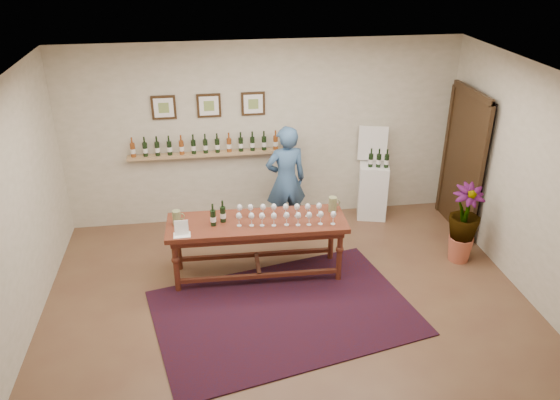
{
  "coord_description": "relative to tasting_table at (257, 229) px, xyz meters",
  "views": [
    {
      "loc": [
        -0.92,
        -5.34,
        4.17
      ],
      "look_at": [
        0.0,
        0.8,
        1.1
      ],
      "focal_mm": 35.0,
      "sensor_mm": 36.0,
      "label": 1
    }
  ],
  "objects": [
    {
      "name": "pitcher_left",
      "position": [
        -1.01,
        0.05,
        0.22
      ],
      "size": [
        0.14,
        0.14,
        0.2
      ],
      "primitive_type": null,
      "rotation": [
        0.0,
        0.0,
        -0.16
      ],
      "color": "olive",
      "rests_on": "tasting_table"
    },
    {
      "name": "potted_plant",
      "position": [
        2.84,
        -0.06,
        -0.12
      ],
      "size": [
        0.55,
        0.55,
        0.99
      ],
      "rotation": [
        0.0,
        0.0,
        -0.05
      ],
      "color": "#AE533A",
      "rests_on": "ground"
    },
    {
      "name": "table_bottles",
      "position": [
        -0.49,
        0.01,
        0.28
      ],
      "size": [
        0.3,
        0.18,
        0.31
      ],
      "primitive_type": null,
      "rotation": [
        0.0,
        0.0,
        -0.04
      ],
      "color": "black",
      "rests_on": "tasting_table"
    },
    {
      "name": "table_glasses",
      "position": [
        0.3,
        -0.04,
        0.22
      ],
      "size": [
        1.41,
        0.46,
        0.19
      ],
      "primitive_type": null,
      "rotation": [
        0.0,
        0.0,
        -0.11
      ],
      "color": "silver",
      "rests_on": "tasting_table"
    },
    {
      "name": "tasting_table",
      "position": [
        0.0,
        0.0,
        0.0
      ],
      "size": [
        2.33,
        0.8,
        0.82
      ],
      "rotation": [
        0.0,
        0.0,
        -0.03
      ],
      "color": "#4C2813",
      "rests_on": "ground"
    },
    {
      "name": "menu_card",
      "position": [
        -0.95,
        -0.21,
        0.22
      ],
      "size": [
        0.21,
        0.16,
        0.19
      ],
      "primitive_type": "cube",
      "rotation": [
        0.0,
        0.0,
        0.03
      ],
      "color": "white",
      "rests_on": "tasting_table"
    },
    {
      "name": "info_sign",
      "position": [
        2.0,
        1.55,
        0.5
      ],
      "size": [
        0.44,
        0.14,
        0.61
      ],
      "primitive_type": "cube",
      "rotation": [
        0.0,
        0.0,
        -0.26
      ],
      "color": "white",
      "rests_on": "display_pedestal"
    },
    {
      "name": "pedestal_bottles",
      "position": [
        2.04,
        1.33,
        0.34
      ],
      "size": [
        0.3,
        0.15,
        0.29
      ],
      "primitive_type": null,
      "rotation": [
        0.0,
        0.0,
        -0.26
      ],
      "color": "black",
      "rests_on": "display_pedestal"
    },
    {
      "name": "display_pedestal",
      "position": [
        2.01,
        1.42,
        -0.25
      ],
      "size": [
        0.55,
        0.55,
        0.89
      ],
      "primitive_type": "cube",
      "rotation": [
        0.0,
        0.0,
        -0.26
      ],
      "color": "white",
      "rests_on": "ground"
    },
    {
      "name": "rug",
      "position": [
        0.22,
        -0.88,
        -0.69
      ],
      "size": [
        3.41,
        2.63,
        0.02
      ],
      "primitive_type": "cube",
      "rotation": [
        0.0,
        0.0,
        0.21
      ],
      "color": "#410D0B",
      "rests_on": "ground"
    },
    {
      "name": "ground",
      "position": [
        0.3,
        -0.81,
        -0.7
      ],
      "size": [
        6.0,
        6.0,
        0.0
      ],
      "primitive_type": "plane",
      "color": "brown",
      "rests_on": "ground"
    },
    {
      "name": "room_shell",
      "position": [
        2.41,
        1.05,
        0.42
      ],
      "size": [
        6.0,
        6.0,
        6.0
      ],
      "color": "beige",
      "rests_on": "ground"
    },
    {
      "name": "pitcher_right",
      "position": [
        1.03,
        0.12,
        0.22
      ],
      "size": [
        0.14,
        0.14,
        0.2
      ],
      "primitive_type": null,
      "rotation": [
        0.0,
        0.0,
        0.07
      ],
      "color": "olive",
      "rests_on": "tasting_table"
    },
    {
      "name": "person",
      "position": [
        0.56,
        1.14,
        0.15
      ],
      "size": [
        0.66,
        0.48,
        1.69
      ],
      "primitive_type": "imported",
      "rotation": [
        0.0,
        0.0,
        3.26
      ],
      "color": "#385B85",
      "rests_on": "ground"
    }
  ]
}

